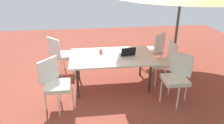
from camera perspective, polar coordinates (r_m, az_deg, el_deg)
name	(u,v)px	position (r m, az deg, el deg)	size (l,w,h in m)	color
ground_plane	(112,85)	(5.03, 0.00, -6.19)	(10.00, 10.00, 0.02)	brown
dining_table	(112,58)	(4.72, 0.00, 1.08)	(1.81, 1.11, 0.73)	silver
chair_northeast	(55,82)	(4.16, -14.73, -5.15)	(0.59, 0.58, 0.98)	silver
chair_northwest	(177,76)	(4.42, 16.64, -3.51)	(0.59, 0.59, 0.98)	silver
chair_southwest	(154,49)	(5.70, 11.01, 3.36)	(0.58, 0.58, 0.98)	silver
chair_west	(165,60)	(5.06, 13.67, 0.39)	(0.46, 0.46, 0.98)	silver
chair_southeast	(60,54)	(5.45, -13.61, 2.14)	(0.59, 0.59, 0.98)	silver
laptop	(127,54)	(4.70, 4.08, 2.19)	(0.35, 0.28, 0.21)	gray
cup	(101,52)	(4.81, -2.96, 2.75)	(0.07, 0.07, 0.10)	#CC4C33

